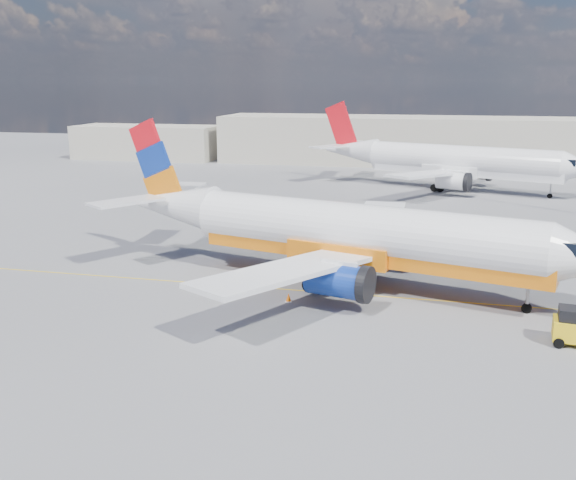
# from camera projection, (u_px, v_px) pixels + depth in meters

# --- Properties ---
(ground) EXTENTS (240.00, 240.00, 0.00)m
(ground) POSITION_uv_depth(u_px,v_px,m) (314.00, 307.00, 40.95)
(ground) COLOR #5C5C61
(ground) RESTS_ON ground
(taxi_line) EXTENTS (70.00, 0.15, 0.01)m
(taxi_line) POSITION_uv_depth(u_px,v_px,m) (322.00, 292.00, 43.78)
(taxi_line) COLOR yellow
(taxi_line) RESTS_ON ground
(terminal_main) EXTENTS (70.00, 14.00, 8.00)m
(terminal_main) POSITION_uv_depth(u_px,v_px,m) (424.00, 141.00, 109.80)
(terminal_main) COLOR #ADA695
(terminal_main) RESTS_ON ground
(terminal_annex) EXTENTS (26.00, 10.00, 6.00)m
(terminal_annex) POSITION_uv_depth(u_px,v_px,m) (147.00, 142.00, 118.10)
(terminal_annex) COLOR #ADA695
(terminal_annex) RESTS_ON ground
(main_jet) EXTENTS (37.16, 28.37, 11.23)m
(main_jet) POSITION_uv_depth(u_px,v_px,m) (345.00, 233.00, 44.53)
(main_jet) COLOR white
(main_jet) RESTS_ON ground
(second_jet) EXTENTS (36.94, 28.03, 11.23)m
(second_jet) POSITION_uv_depth(u_px,v_px,m) (453.00, 161.00, 83.91)
(second_jet) COLOR white
(second_jet) RESTS_ON ground
(traffic_cone) EXTENTS (0.41, 0.41, 0.58)m
(traffic_cone) POSITION_uv_depth(u_px,v_px,m) (289.00, 297.00, 41.84)
(traffic_cone) COLOR white
(traffic_cone) RESTS_ON ground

